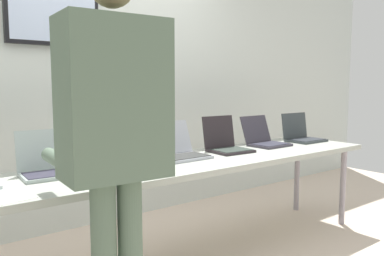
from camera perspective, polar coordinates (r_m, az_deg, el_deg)
back_wall at (r=3.56m, az=-13.98°, el=8.40°), size 8.00×0.11×2.75m
workbench at (r=2.63m, az=-3.53°, el=-6.06°), size 3.61×0.70×0.72m
laptop_station_1 at (r=2.42m, az=-20.03°, el=-5.04°), size 0.35×0.30×0.26m
laptop_station_2 at (r=2.60m, az=-10.05°, el=-4.06°), size 0.33×0.33×0.24m
laptop_station_3 at (r=2.81m, az=-2.00°, el=-3.15°), size 0.36×0.35×0.25m
laptop_station_4 at (r=3.09m, az=5.00°, el=-2.24°), size 0.32×0.32×0.27m
laptop_station_5 at (r=3.43m, az=10.54°, el=-1.55°), size 0.33×0.34×0.25m
laptop_station_6 at (r=3.77m, az=15.74°, el=-0.94°), size 0.34×0.28×0.26m
person at (r=1.69m, az=-11.33°, el=0.08°), size 0.45×0.60×1.75m
paper_sheet at (r=2.07m, az=-25.97°, el=-8.87°), size 0.26×0.33×0.00m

